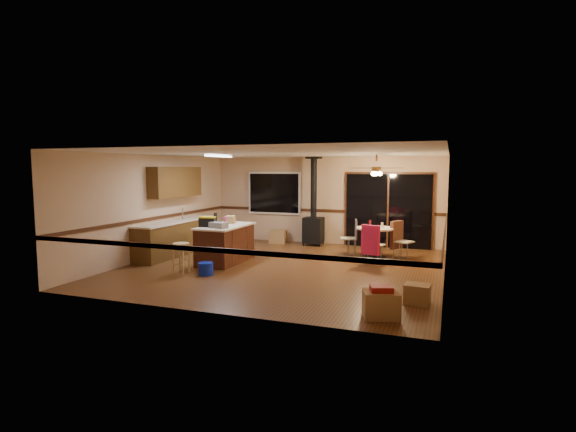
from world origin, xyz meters
The scene contains 35 objects.
floor centered at (0.00, 0.00, 0.00)m, with size 7.00×7.00×0.00m, color #512E16.
ceiling centered at (0.00, 0.00, 2.60)m, with size 7.00×7.00×0.00m, color silver.
wall_back centered at (0.00, 3.50, 1.30)m, with size 7.00×7.00×0.00m, color tan.
wall_front centered at (0.00, -3.50, 1.30)m, with size 7.00×7.00×0.00m, color tan.
wall_left centered at (-3.50, 0.00, 1.30)m, with size 7.00×7.00×0.00m, color tan.
wall_right centered at (3.50, 0.00, 1.30)m, with size 7.00×7.00×0.00m, color tan.
chair_rail centered at (0.00, 0.00, 1.00)m, with size 7.00×7.00×0.08m, color #3A1D0E, non-canonical shape.
window centered at (-1.60, 3.45, 1.50)m, with size 1.72×0.10×1.32m, color black.
sliding_door centered at (1.90, 3.45, 1.05)m, with size 2.52×0.10×2.10m, color black.
lower_cabinets centered at (-3.20, 0.50, 0.43)m, with size 0.60×3.00×0.86m, color #4F3214.
countertop centered at (-3.20, 0.50, 0.88)m, with size 0.64×3.04×0.04m, color beige.
upper_cabinets centered at (-3.33, 0.70, 1.90)m, with size 0.35×2.00×0.80m, color #4F3214.
kitchen_island centered at (-1.50, 0.00, 0.45)m, with size 0.88×1.68×0.90m.
wood_stove centered at (-0.20, 3.05, 0.73)m, with size 0.55×0.50×2.52m.
ceiling_fan centered at (1.81, 1.76, 2.21)m, with size 0.24×0.24×0.55m.
fluorescent_strip centered at (-1.80, 0.30, 2.56)m, with size 0.10×1.20×0.04m, color white.
toolbox_grey centered at (-1.42, -0.47, 0.96)m, with size 0.41×0.23×0.13m, color slate.
toolbox_black centered at (-1.78, -0.34, 1.00)m, with size 0.37×0.19×0.20m, color black.
toolbox_yellow_lid centered at (-1.78, -0.34, 1.12)m, with size 0.36×0.19×0.03m, color gold.
box_on_island centered at (-1.57, 0.43, 0.99)m, with size 0.20×0.28×0.19m, color olive.
bottle_dark centered at (-1.75, -0.01, 1.05)m, with size 0.09×0.09×0.30m, color black.
bottle_pink centered at (-1.41, -0.17, 1.02)m, with size 0.07×0.07×0.23m, color #D84C8C.
bottle_white centered at (-1.61, 0.40, 0.99)m, with size 0.06×0.06×0.19m, color white.
bar_stool centered at (-1.86, -1.34, 0.33)m, with size 0.36×0.36×0.66m, color tan.
blue_bucket centered at (-1.28, -1.30, 0.13)m, with size 0.32×0.32×0.27m, color #0C21AA.
dining_table centered at (1.81, 1.76, 0.53)m, with size 0.94×0.94×0.78m.
glass_red centered at (1.66, 1.86, 0.86)m, with size 0.06×0.06×0.17m, color #590C14.
glass_cream centered at (1.99, 1.71, 0.85)m, with size 0.06×0.06×0.14m, color beige.
chair_left centered at (1.21, 1.89, 0.59)m, with size 0.50×0.50×0.51m.
chair_near centered at (1.85, 0.88, 0.60)m, with size 0.54×0.57×0.70m.
chair_right centered at (2.35, 1.89, 0.60)m, with size 0.60×0.59×0.70m.
box_under_window centered at (-1.34, 3.10, 0.20)m, with size 0.49×0.39×0.39m, color olive.
box_corner_a centered at (2.63, -2.80, 0.20)m, with size 0.53×0.44×0.40m, color olive.
box_corner_b centered at (3.10, -1.91, 0.17)m, with size 0.41×0.35×0.33m, color olive.
box_small_red centered at (2.63, -2.80, 0.45)m, with size 0.33×0.27×0.09m, color maroon.
Camera 1 is at (3.56, -9.52, 2.25)m, focal length 28.00 mm.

